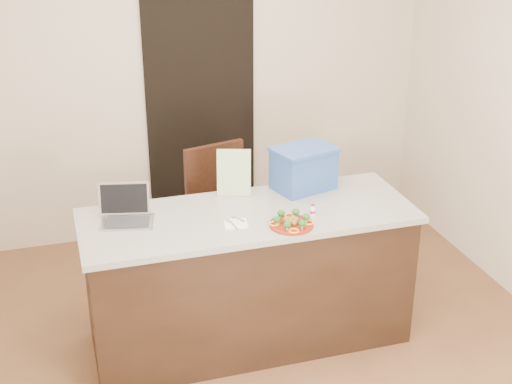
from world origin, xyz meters
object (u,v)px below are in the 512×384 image
object	(u,v)px
island	(249,278)
napkin	(236,224)
plate	(291,224)
chair	(219,209)
yogurt_bottle	(313,211)
laptop	(126,211)
blue_box	(304,168)

from	to	relation	value
island	napkin	distance (m)	0.49
island	plate	xyz separation A→B (m)	(0.19, -0.24, 0.47)
napkin	chair	distance (m)	0.97
napkin	yogurt_bottle	size ratio (longest dim) A/B	1.89
island	yogurt_bottle	size ratio (longest dim) A/B	28.62
yogurt_bottle	laptop	size ratio (longest dim) A/B	0.21
napkin	yogurt_bottle	xyz separation A→B (m)	(0.48, -0.02, 0.03)
plate	blue_box	distance (m)	0.59
laptop	blue_box	world-z (taller)	blue_box
napkin	island	bearing A→B (deg)	47.39
napkin	yogurt_bottle	distance (m)	0.48
napkin	plate	bearing A→B (deg)	-21.05
island	chair	size ratio (longest dim) A/B	1.95
island	chair	world-z (taller)	chair
plate	island	bearing A→B (deg)	128.17
plate	yogurt_bottle	bearing A→B (deg)	30.66
plate	blue_box	bearing A→B (deg)	62.68
yogurt_bottle	napkin	bearing A→B (deg)	178.12
blue_box	laptop	bearing A→B (deg)	170.74
plate	chair	distance (m)	1.09
yogurt_bottle	plate	bearing A→B (deg)	-149.34
island	laptop	world-z (taller)	laptop
chair	blue_box	bearing A→B (deg)	-63.13
blue_box	chair	distance (m)	0.83
blue_box	plate	bearing A→B (deg)	-133.18
island	blue_box	size ratio (longest dim) A/B	4.52
plate	blue_box	world-z (taller)	blue_box
island	yogurt_bottle	xyz separation A→B (m)	(0.37, -0.14, 0.49)
island	blue_box	bearing A→B (deg)	30.00
island	yogurt_bottle	bearing A→B (deg)	-21.19
yogurt_bottle	chair	size ratio (longest dim) A/B	0.07
laptop	chair	world-z (taller)	laptop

